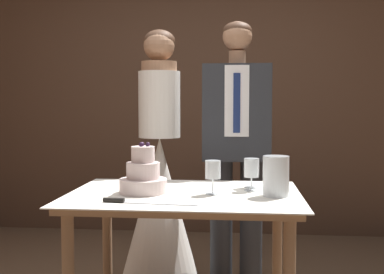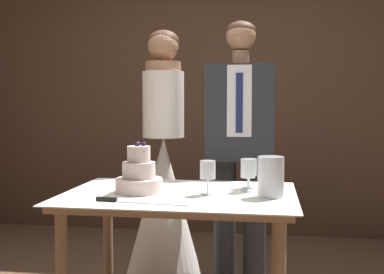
% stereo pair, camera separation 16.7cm
% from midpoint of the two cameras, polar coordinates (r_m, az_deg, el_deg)
% --- Properties ---
extents(wall_back, '(5.16, 0.12, 2.88)m').
position_cam_midpoint_polar(wall_back, '(4.54, 3.75, 6.79)').
color(wall_back, '#513828').
rests_on(wall_back, ground_plane).
extents(cake_table, '(1.17, 0.83, 0.76)m').
position_cam_midpoint_polar(cake_table, '(2.48, 0.50, -8.86)').
color(cake_table, '#8E6B4C').
rests_on(cake_table, ground_plane).
extents(tiered_cake, '(0.24, 0.24, 0.26)m').
position_cam_midpoint_polar(tiered_cake, '(2.46, -4.38, -4.63)').
color(tiered_cake, beige).
rests_on(tiered_cake, cake_table).
extents(cake_knife, '(0.44, 0.06, 0.02)m').
position_cam_midpoint_polar(cake_knife, '(2.23, -5.96, -7.54)').
color(cake_knife, silver).
rests_on(cake_knife, cake_table).
extents(wine_glass_near, '(0.08, 0.08, 0.17)m').
position_cam_midpoint_polar(wine_glass_near, '(2.51, 8.55, -3.80)').
color(wine_glass_near, silver).
rests_on(wine_glass_near, cake_table).
extents(wine_glass_middle, '(0.08, 0.08, 0.17)m').
position_cam_midpoint_polar(wine_glass_middle, '(2.40, 3.87, -4.12)').
color(wine_glass_middle, silver).
rests_on(wine_glass_middle, cake_table).
extents(wine_glass_far, '(0.08, 0.08, 0.16)m').
position_cam_midpoint_polar(wine_glass_far, '(2.60, 8.63, -3.75)').
color(wine_glass_far, silver).
rests_on(wine_glass_far, cake_table).
extents(hurricane_candle, '(0.13, 0.13, 0.20)m').
position_cam_midpoint_polar(hurricane_candle, '(2.38, 11.31, -4.76)').
color(hurricane_candle, silver).
rests_on(hurricane_candle, cake_table).
extents(bride, '(0.54, 0.54, 1.71)m').
position_cam_midpoint_polar(bride, '(3.30, -1.93, -6.27)').
color(bride, white).
rests_on(bride, ground_plane).
extents(groom, '(0.44, 0.25, 1.75)m').
position_cam_midpoint_polar(groom, '(3.20, 7.22, -0.33)').
color(groom, '#282B30').
rests_on(groom, ground_plane).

